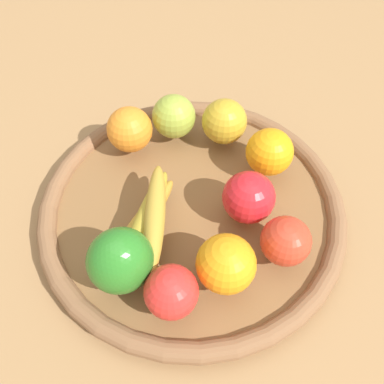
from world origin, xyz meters
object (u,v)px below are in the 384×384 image
Objects in this scene: orange_2 at (130,129)px; apple_2 at (171,292)px; orange_0 at (226,264)px; orange_1 at (269,152)px; apple_0 at (249,197)px; apple_3 at (286,241)px; bell_pepper at (121,261)px; apple_1 at (174,116)px; banana_bunch at (146,220)px; apple_4 at (224,121)px.

orange_2 is 1.09× the size of apple_2.
orange_0 reaches higher than orange_1.
apple_0 is 0.18m from apple_2.
apple_3 is 0.22m from bell_pepper.
orange_0 is 0.80× the size of bell_pepper.
apple_1 is at bearing 176.80° from apple_3.
orange_0 is 0.21m from orange_1.
apple_3 is 1.00× the size of apple_2.
apple_1 is at bearing 77.71° from orange_2.
apple_3 is (0.14, 0.13, 0.01)m from banana_bunch.
apple_3 reaches higher than banana_bunch.
apple_1 and orange_1 have the same top height.
apple_2 is at bearing -16.82° from banana_bunch.
orange_1 is 0.99× the size of apple_4.
orange_2 is at bearing -163.31° from apple_0.
orange_1 is at bearing 86.40° from banana_bunch.
apple_4 is 0.30m from bell_pepper.
orange_0 reaches higher than apple_0.
bell_pepper is at bearing -94.36° from apple_0.
apple_1 is (-0.26, 0.10, -0.00)m from orange_0.
apple_0 is at bearing -174.77° from bell_pepper.
banana_bunch is at bearing -68.53° from apple_4.
orange_1 is (0.15, 0.07, 0.00)m from apple_1.
banana_bunch is 2.32× the size of apple_4.
orange_1 is at bearing -163.95° from bell_pepper.
apple_1 reaches higher than apple_2.
banana_bunch is 0.12m from apple_2.
orange_2 is at bearing -113.72° from bell_pepper.
orange_0 reaches higher than apple_4.
orange_2 is (-0.08, -0.14, -0.00)m from apple_4.
apple_3 is at bearing 11.33° from orange_2.
apple_2 is (0.05, -0.17, -0.00)m from apple_0.
banana_bunch is at bearing -137.79° from apple_3.
banana_bunch is 2.37× the size of apple_1.
apple_2 is (0.25, -0.18, -0.00)m from apple_1.
bell_pepper is (0.19, -0.21, 0.01)m from apple_1.
apple_0 is (0.02, 0.20, -0.01)m from bell_pepper.
bell_pepper is (0.05, -0.06, 0.02)m from banana_bunch.
bell_pepper is at bearing -83.54° from orange_1.
bell_pepper reaches higher than apple_2.
apple_2 is at bearing -99.02° from orange_0.
orange_0 is at bearing -5.46° from orange_2.
apple_1 is 0.28m from apple_3.
apple_1 is 1.08× the size of apple_3.
banana_bunch is 2.29× the size of apple_0.
orange_1 is 0.29m from bell_pepper.
orange_2 is at bearing -138.86° from orange_1.
apple_3 is 0.31m from orange_2.
apple_0 reaches higher than apple_2.
apple_4 is at bearing -145.26° from bell_pepper.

